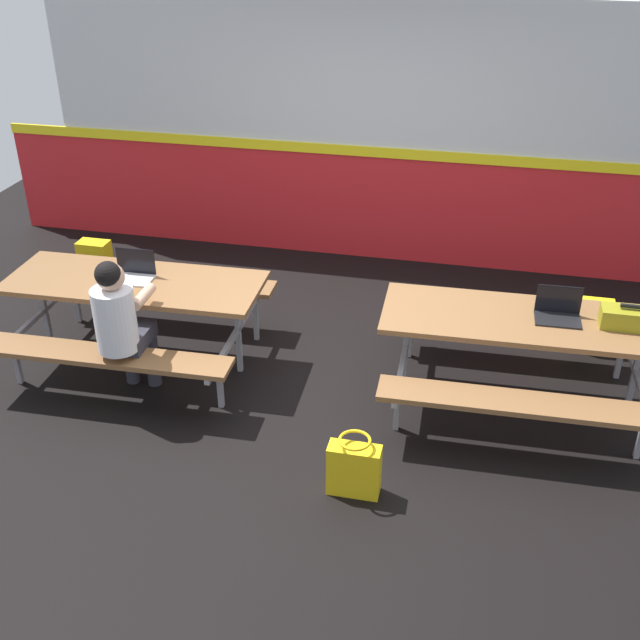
% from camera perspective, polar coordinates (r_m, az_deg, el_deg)
% --- Properties ---
extents(ground_plane, '(10.00, 10.00, 0.02)m').
position_cam_1_polar(ground_plane, '(6.11, -0.15, -4.90)').
color(ground_plane, black).
extents(accent_backdrop, '(8.00, 0.14, 2.60)m').
position_cam_1_polar(accent_backdrop, '(7.85, 4.07, 13.17)').
color(accent_backdrop, red).
rests_on(accent_backdrop, ground).
extents(picnic_table_left, '(2.05, 1.60, 0.74)m').
position_cam_1_polar(picnic_table_left, '(6.29, -13.49, 1.55)').
color(picnic_table_left, brown).
rests_on(picnic_table_left, ground).
extents(picnic_table_right, '(2.05, 1.60, 0.74)m').
position_cam_1_polar(picnic_table_right, '(5.79, 14.70, -1.23)').
color(picnic_table_right, brown).
rests_on(picnic_table_right, ground).
extents(student_nearer, '(0.37, 0.53, 1.21)m').
position_cam_1_polar(student_nearer, '(5.74, -14.60, 0.03)').
color(student_nearer, '#2D2D38').
rests_on(student_nearer, ground).
extents(laptop_silver, '(0.33, 0.23, 0.22)m').
position_cam_1_polar(laptop_silver, '(6.24, -13.70, 3.43)').
color(laptop_silver, silver).
rests_on(laptop_silver, picnic_table_left).
extents(laptop_dark, '(0.33, 0.23, 0.22)m').
position_cam_1_polar(laptop_dark, '(5.74, 17.27, 0.54)').
color(laptop_dark, black).
rests_on(laptop_dark, picnic_table_right).
extents(toolbox_grey, '(0.40, 0.18, 0.18)m').
position_cam_1_polar(toolbox_grey, '(5.78, 22.04, 0.12)').
color(toolbox_grey, olive).
rests_on(toolbox_grey, picnic_table_right).
extents(backpack_dark, '(0.30, 0.22, 0.44)m').
position_cam_1_polar(backpack_dark, '(7.89, -16.29, 4.12)').
color(backpack_dark, yellow).
rests_on(backpack_dark, ground).
extents(tote_bag_bright, '(0.34, 0.21, 0.43)m').
position_cam_1_polar(tote_bag_bright, '(5.01, 2.54, -10.96)').
color(tote_bag_bright, yellow).
rests_on(tote_bag_bright, ground).
extents(satchel_spare, '(0.30, 0.22, 0.44)m').
position_cam_1_polar(satchel_spare, '(6.88, 19.58, -0.34)').
color(satchel_spare, yellow).
rests_on(satchel_spare, ground).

